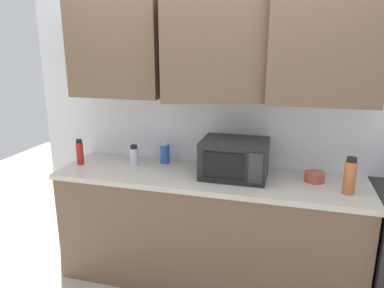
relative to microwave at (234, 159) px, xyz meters
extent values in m
cube|color=white|center=(-0.20, 0.30, 0.26)|extent=(3.19, 0.06, 2.60)
cube|color=brown|center=(-0.96, 0.12, 0.79)|extent=(0.73, 0.33, 0.75)
cube|color=brown|center=(-0.20, 0.08, 0.79)|extent=(0.79, 0.51, 0.75)
cube|color=brown|center=(0.57, 0.12, 0.79)|extent=(0.73, 0.33, 0.75)
cube|color=brown|center=(-0.20, -0.03, -0.61)|extent=(2.29, 0.60, 0.86)
cube|color=beige|center=(-0.20, -0.03, -0.16)|extent=(2.32, 0.63, 0.04)
cube|color=black|center=(0.00, 0.00, 0.00)|extent=(0.48, 0.36, 0.28)
cube|color=black|center=(-0.05, -0.18, 0.00)|extent=(0.29, 0.01, 0.18)
cube|color=#2D2D33|center=(0.17, -0.18, 0.00)|extent=(0.10, 0.01, 0.21)
cylinder|color=#2D56B7|center=(-0.60, 0.16, -0.06)|extent=(0.08, 0.08, 0.15)
cylinder|color=silver|center=(-0.60, 0.16, 0.02)|extent=(0.05, 0.05, 0.02)
cylinder|color=#BC6638|center=(0.78, -0.11, -0.03)|extent=(0.08, 0.08, 0.22)
cylinder|color=black|center=(0.78, -0.11, 0.09)|extent=(0.06, 0.06, 0.03)
cylinder|color=red|center=(-1.26, -0.06, -0.05)|extent=(0.06, 0.06, 0.18)
cylinder|color=black|center=(-1.26, -0.06, 0.06)|extent=(0.04, 0.04, 0.03)
cylinder|color=silver|center=(-0.83, 0.05, -0.07)|extent=(0.07, 0.07, 0.14)
cylinder|color=black|center=(-0.83, 0.05, 0.01)|extent=(0.06, 0.06, 0.03)
cylinder|color=#B24C3D|center=(0.57, 0.06, -0.11)|extent=(0.14, 0.14, 0.07)
camera|label=1|loc=(0.38, -2.52, 0.81)|focal=33.67mm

